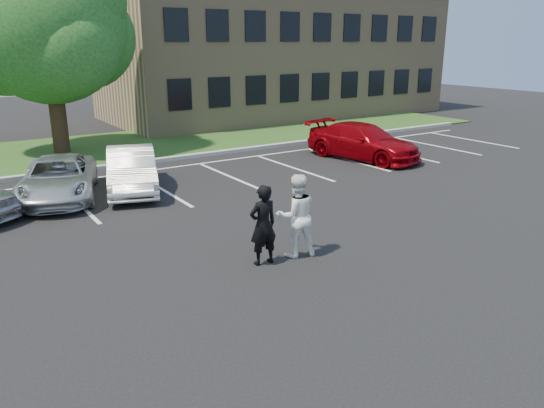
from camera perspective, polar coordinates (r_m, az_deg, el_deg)
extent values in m
plane|color=black|center=(11.89, 2.66, -6.96)|extent=(90.00, 90.00, 0.00)
cube|color=gray|center=(22.25, -15.77, 4.11)|extent=(40.00, 0.30, 0.15)
cube|color=#234718|center=(26.03, -18.51, 5.62)|extent=(44.00, 8.00, 0.08)
cube|color=silver|center=(17.82, -20.29, 0.28)|extent=(0.12, 5.20, 0.01)
cube|color=silver|center=(18.59, -11.92, 1.67)|extent=(0.12, 5.20, 0.01)
cube|color=silver|center=(19.73, -4.35, 2.89)|extent=(0.12, 5.20, 0.01)
cube|color=silver|center=(21.18, 2.29, 3.92)|extent=(0.12, 5.20, 0.01)
cube|color=silver|center=(22.88, 8.03, 4.77)|extent=(0.12, 5.20, 0.01)
cube|color=silver|center=(24.79, 12.95, 5.45)|extent=(0.12, 5.20, 0.01)
cube|color=silver|center=(26.85, 17.14, 6.00)|extent=(0.12, 5.20, 0.01)
cube|color=silver|center=(29.03, 20.73, 6.45)|extent=(0.12, 5.20, 0.01)
cube|color=silver|center=(21.52, -11.13, 3.82)|extent=(34.00, 0.12, 0.01)
cube|color=tan|center=(36.92, 0.31, 15.85)|extent=(22.00, 10.00, 8.00)
cube|color=black|center=(28.19, -9.88, 11.52)|extent=(1.30, 0.06, 1.60)
cube|color=black|center=(28.08, -10.25, 18.43)|extent=(1.30, 0.06, 1.60)
cube|color=black|center=(29.18, -5.66, 11.87)|extent=(1.30, 0.06, 1.60)
cube|color=black|center=(29.07, -5.87, 18.56)|extent=(1.30, 0.06, 1.60)
cube|color=black|center=(30.32, -1.73, 12.14)|extent=(1.30, 0.06, 1.60)
cube|color=black|center=(30.21, -1.79, 18.58)|extent=(1.30, 0.06, 1.60)
cube|color=black|center=(31.58, 1.91, 12.34)|extent=(1.30, 0.06, 1.60)
cube|color=black|center=(31.47, 1.98, 18.52)|extent=(1.30, 0.06, 1.60)
cube|color=black|center=(32.95, 5.27, 12.48)|extent=(1.30, 0.06, 1.60)
cube|color=black|center=(32.85, 5.44, 18.40)|extent=(1.30, 0.06, 1.60)
cube|color=black|center=(34.42, 8.35, 12.57)|extent=(1.30, 0.06, 1.60)
cube|color=black|center=(34.32, 8.60, 18.23)|extent=(1.30, 0.06, 1.60)
cube|color=black|center=(35.98, 11.17, 12.63)|extent=(1.30, 0.06, 1.60)
cube|color=black|center=(35.89, 11.49, 18.04)|extent=(1.30, 0.06, 1.60)
cube|color=black|center=(37.61, 13.75, 12.65)|extent=(1.30, 0.06, 1.60)
cube|color=black|center=(37.53, 14.13, 17.82)|extent=(1.30, 0.06, 1.60)
cube|color=black|center=(39.31, 16.11, 12.65)|extent=(1.30, 0.06, 1.60)
cube|color=black|center=(39.23, 16.54, 17.59)|extent=(1.30, 0.06, 1.60)
cylinder|color=black|center=(25.48, -21.99, 8.60)|extent=(0.70, 0.70, 3.20)
sphere|color=#154816|center=(25.28, -23.02, 17.35)|extent=(6.60, 6.60, 6.60)
sphere|color=#154816|center=(26.31, -19.65, 16.54)|extent=(4.60, 4.60, 4.60)
sphere|color=#154816|center=(25.39, -26.89, 15.28)|extent=(4.40, 4.40, 4.40)
sphere|color=#154816|center=(23.89, -21.07, 15.47)|extent=(4.00, 4.00, 4.00)
sphere|color=#154816|center=(26.75, -25.10, 17.67)|extent=(4.20, 4.20, 4.20)
sphere|color=#154816|center=(24.71, -19.96, 19.80)|extent=(3.80, 3.80, 3.80)
imported|color=black|center=(11.81, -0.97, -2.28)|extent=(0.68, 0.46, 1.85)
imported|color=white|center=(12.26, 2.62, -1.26)|extent=(1.12, 0.96, 1.97)
imported|color=#B2B5B9|center=(18.20, -21.98, 2.56)|extent=(3.51, 5.15, 1.31)
imported|color=silver|center=(18.35, -14.86, 3.56)|extent=(2.78, 4.64, 1.44)
imported|color=#8C030A|center=(23.02, 9.77, 6.64)|extent=(3.11, 5.46, 1.49)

